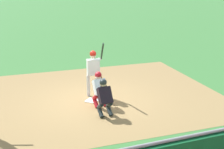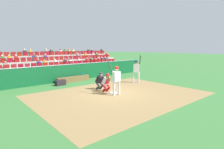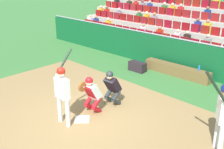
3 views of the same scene
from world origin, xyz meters
name	(u,v)px [view 3 (image 3 of 3)]	position (x,y,z in m)	size (l,w,h in m)	color
ground_plane	(82,120)	(0.00, 0.00, 0.00)	(160.00, 160.00, 0.00)	#387236
infield_dirt_patch	(69,126)	(0.00, 0.50, 0.00)	(9.95, 7.47, 0.01)	olive
home_plate_marker	(82,119)	(0.00, 0.00, 0.02)	(0.44, 0.44, 0.02)	white
batter_at_plate	(62,89)	(0.23, 0.49, 1.11)	(0.60, 0.74, 2.17)	silver
catcher_crouching	(91,92)	(0.12, -0.52, 0.70)	(0.48, 0.72, 1.26)	#AD151D
home_plate_umpire	(112,86)	(0.01, -1.35, 0.68)	(0.47, 0.52, 1.25)	#252C2E
dugout_wall	(181,56)	(0.00, -5.74, 0.70)	(17.37, 0.24, 1.46)	#0F5229
dugout_bench	(177,70)	(-0.17, -5.19, 0.22)	(2.96, 0.40, 0.44)	brown
water_bottle_on_bench	(199,68)	(-1.12, -5.24, 0.55)	(0.07, 0.07, 0.21)	blue
equipment_duffel_bag	(137,67)	(1.37, -4.47, 0.21)	(0.76, 0.36, 0.41)	#281E25
on_deck_batter	(223,111)	(-3.68, -1.21, 1.17)	(0.51, 0.91, 2.28)	silver
bleacher_stand	(224,36)	(-0.01, -10.24, 0.80)	(18.42, 4.15, 2.74)	#A5A498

